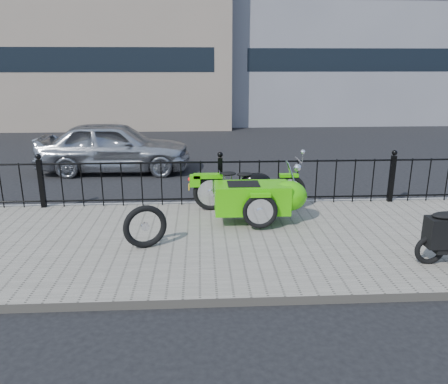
{
  "coord_description": "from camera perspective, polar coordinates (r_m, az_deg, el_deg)",
  "views": [
    {
      "loc": [
        -0.38,
        -7.1,
        2.86
      ],
      "look_at": [
        -0.0,
        -0.1,
        0.79
      ],
      "focal_mm": 35.0,
      "sensor_mm": 36.0,
      "label": 1
    }
  ],
  "objects": [
    {
      "name": "ground",
      "position": [
        7.66,
        -0.04,
        -5.44
      ],
      "size": [
        120.0,
        120.0,
        0.0
      ],
      "primitive_type": "plane",
      "color": "black",
      "rests_on": "ground"
    },
    {
      "name": "sidewalk",
      "position": [
        7.18,
        0.18,
        -6.48
      ],
      "size": [
        30.0,
        3.8,
        0.12
      ],
      "primitive_type": "cube",
      "color": "slate",
      "rests_on": "ground"
    },
    {
      "name": "curb",
      "position": [
        8.99,
        -0.53,
        -1.66
      ],
      "size": [
        30.0,
        0.1,
        0.12
      ],
      "primitive_type": "cube",
      "color": "gray",
      "rests_on": "ground"
    },
    {
      "name": "iron_fence",
      "position": [
        8.71,
        -0.5,
        1.35
      ],
      "size": [
        14.11,
        0.11,
        1.08
      ],
      "color": "black",
      "rests_on": "sidewalk"
    },
    {
      "name": "motorcycle_sidecar",
      "position": [
        7.83,
        4.81,
        -0.39
      ],
      "size": [
        2.28,
        1.48,
        0.98
      ],
      "color": "black",
      "rests_on": "sidewalk"
    },
    {
      "name": "spare_tire",
      "position": [
        6.79,
        -10.25,
        -4.47
      ],
      "size": [
        0.68,
        0.33,
        0.68
      ],
      "primitive_type": "torus",
      "rotation": [
        1.57,
        0.0,
        0.36
      ],
      "color": "black",
      "rests_on": "sidewalk"
    },
    {
      "name": "sedan_car",
      "position": [
        12.23,
        -14.13,
        5.76
      ],
      "size": [
        4.07,
        1.68,
        1.38
      ],
      "primitive_type": "imported",
      "rotation": [
        0.0,
        0.0,
        1.56
      ],
      "color": "#A2A4A9",
      "rests_on": "ground"
    }
  ]
}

